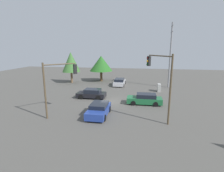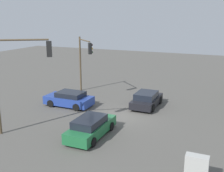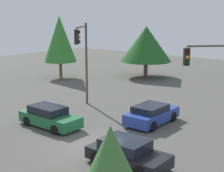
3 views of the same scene
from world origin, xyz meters
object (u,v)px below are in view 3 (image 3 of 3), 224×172
(sedan_green, at_px, (50,117))
(traffic_signal_main, at_px, (217,72))
(traffic_signal_cross, at_px, (83,51))
(sedan_blue, at_px, (152,114))
(sedan_dark, at_px, (127,153))

(sedan_green, bearing_deg, traffic_signal_main, 121.20)
(traffic_signal_cross, bearing_deg, traffic_signal_main, 61.56)
(sedan_blue, relative_size, traffic_signal_cross, 0.64)
(sedan_dark, xyz_separation_m, traffic_signal_cross, (6.34, 8.98, 3.90))
(traffic_signal_cross, bearing_deg, sedan_green, -16.72)
(sedan_green, xyz_separation_m, traffic_signal_cross, (4.75, 1.35, 3.89))
(traffic_signal_main, bearing_deg, sedan_blue, -37.00)
(sedan_blue, distance_m, traffic_signal_main, 5.34)
(sedan_blue, height_order, traffic_signal_main, traffic_signal_main)
(traffic_signal_main, bearing_deg, sedan_green, -15.18)
(traffic_signal_main, relative_size, traffic_signal_cross, 0.87)
(sedan_green, xyz_separation_m, sedan_dark, (-1.58, -7.62, -0.01))
(sedan_green, relative_size, traffic_signal_cross, 0.67)
(traffic_signal_main, height_order, traffic_signal_cross, traffic_signal_cross)
(sedan_blue, xyz_separation_m, sedan_green, (-4.83, 4.97, 0.01))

